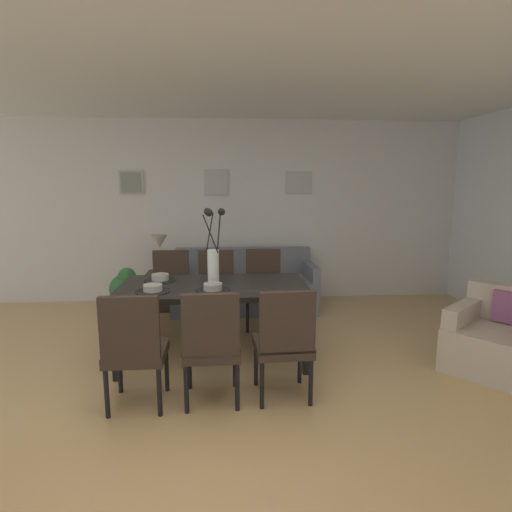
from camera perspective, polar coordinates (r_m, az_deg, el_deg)
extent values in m
plane|color=tan|center=(3.35, -6.95, -20.72)|extent=(9.00, 9.00, 0.00)
cube|color=silver|center=(6.15, -5.81, 6.07)|extent=(9.00, 0.10, 2.60)
cube|color=white|center=(3.42, -7.62, 25.70)|extent=(9.00, 7.20, 0.08)
cube|color=black|center=(4.06, -5.81, -4.27)|extent=(1.80, 0.97, 0.05)
cube|color=black|center=(4.62, 4.96, -7.24)|extent=(0.07, 0.07, 0.69)
cube|color=black|center=(4.67, -16.05, -7.44)|extent=(0.07, 0.07, 0.69)
cube|color=black|center=(3.83, 7.02, -10.97)|extent=(0.07, 0.07, 0.69)
cube|color=black|center=(3.88, -18.62, -11.14)|extent=(0.07, 0.07, 0.69)
cube|color=#33261E|center=(3.41, -15.94, -12.59)|extent=(0.44, 0.44, 0.08)
cube|color=#33261E|center=(3.15, -16.87, -9.52)|extent=(0.42, 0.06, 0.48)
cylinder|color=black|center=(3.64, -12.11, -14.89)|extent=(0.04, 0.04, 0.38)
cylinder|color=black|center=(3.72, -18.11, -14.67)|extent=(0.04, 0.04, 0.38)
cylinder|color=black|center=(3.31, -13.06, -17.63)|extent=(0.04, 0.04, 0.38)
cylinder|color=black|center=(3.39, -19.72, -17.28)|extent=(0.04, 0.04, 0.38)
cube|color=#33261E|center=(4.97, -11.66, -5.29)|extent=(0.44, 0.44, 0.08)
cube|color=#33261E|center=(5.10, -11.51, -1.91)|extent=(0.42, 0.06, 0.48)
cylinder|color=black|center=(4.88, -14.07, -8.48)|extent=(0.04, 0.04, 0.38)
cylinder|color=black|center=(4.84, -9.58, -8.50)|extent=(0.04, 0.04, 0.38)
cylinder|color=black|center=(5.24, -13.40, -7.18)|extent=(0.04, 0.04, 0.38)
cylinder|color=black|center=(5.20, -9.23, -7.18)|extent=(0.04, 0.04, 0.38)
cube|color=#33261E|center=(3.37, -6.09, -12.54)|extent=(0.45, 0.45, 0.08)
cube|color=#33261E|center=(3.10, -6.20, -9.43)|extent=(0.42, 0.07, 0.48)
cylinder|color=black|center=(3.64, -2.91, -14.69)|extent=(0.04, 0.04, 0.38)
cylinder|color=black|center=(3.65, -9.09, -14.77)|extent=(0.04, 0.04, 0.38)
cylinder|color=black|center=(3.30, -2.58, -17.42)|extent=(0.04, 0.04, 0.38)
cylinder|color=black|center=(3.31, -9.49, -17.51)|extent=(0.04, 0.04, 0.38)
cube|color=#33261E|center=(4.92, -5.58, -5.30)|extent=(0.46, 0.46, 0.08)
cube|color=#33261E|center=(5.04, -5.46, -1.88)|extent=(0.42, 0.08, 0.48)
cylinder|color=black|center=(4.82, -7.99, -8.52)|extent=(0.04, 0.04, 0.38)
cylinder|color=black|center=(4.79, -3.42, -8.56)|extent=(0.04, 0.04, 0.38)
cylinder|color=black|center=(5.18, -7.48, -7.19)|extent=(0.04, 0.04, 0.38)
cylinder|color=black|center=(5.15, -3.24, -7.22)|extent=(0.04, 0.04, 0.38)
cube|color=#33261E|center=(3.42, 3.62, -12.16)|extent=(0.46, 0.46, 0.08)
cube|color=#33261E|center=(3.16, 4.31, -9.06)|extent=(0.42, 0.08, 0.48)
cylinder|color=black|center=(3.72, 6.00, -14.18)|extent=(0.04, 0.04, 0.38)
cylinder|color=black|center=(3.66, 0.00, -14.55)|extent=(0.04, 0.04, 0.38)
cylinder|color=black|center=(3.39, 7.49, -16.75)|extent=(0.04, 0.04, 0.38)
cylinder|color=black|center=(3.32, 0.82, -17.24)|extent=(0.04, 0.04, 0.38)
cube|color=#33261E|center=(4.96, 1.04, -5.11)|extent=(0.47, 0.47, 0.08)
cube|color=#33261E|center=(5.09, 0.98, -1.73)|extent=(0.42, 0.09, 0.48)
cylinder|color=black|center=(4.84, -1.18, -8.33)|extent=(0.04, 0.04, 0.38)
cylinder|color=black|center=(4.85, 3.36, -8.30)|extent=(0.04, 0.04, 0.38)
cylinder|color=black|center=(5.21, -1.14, -7.02)|extent=(0.04, 0.04, 0.38)
cylinder|color=black|center=(5.22, 3.07, -7.00)|extent=(0.04, 0.04, 0.38)
cylinder|color=white|center=(4.01, -5.86, -1.57)|extent=(0.11, 0.11, 0.34)
cylinder|color=black|center=(3.98, -5.11, 3.16)|extent=(0.05, 0.12, 0.37)
sphere|color=black|center=(3.97, -4.74, 6.04)|extent=(0.07, 0.07, 0.07)
cylinder|color=black|center=(4.01, -6.36, 3.19)|extent=(0.08, 0.05, 0.38)
sphere|color=black|center=(4.02, -6.61, 6.06)|extent=(0.07, 0.07, 0.07)
cylinder|color=black|center=(3.91, -6.24, 3.01)|extent=(0.15, 0.06, 0.36)
sphere|color=black|center=(3.86, -6.45, 5.91)|extent=(0.07, 0.07, 0.07)
cylinder|color=black|center=(3.89, -13.90, -4.70)|extent=(0.32, 0.32, 0.01)
cylinder|color=#B2ADA3|center=(3.88, -13.92, -4.22)|extent=(0.17, 0.17, 0.06)
cylinder|color=gray|center=(3.88, -13.93, -4.01)|extent=(0.13, 0.13, 0.04)
cylinder|color=black|center=(4.31, -12.94, -3.24)|extent=(0.32, 0.32, 0.01)
cylinder|color=#B2ADA3|center=(4.31, -12.96, -2.81)|extent=(0.17, 0.17, 0.06)
cylinder|color=gray|center=(4.30, -12.97, -2.62)|extent=(0.13, 0.13, 0.04)
cylinder|color=black|center=(3.84, -5.91, -4.66)|extent=(0.32, 0.32, 0.01)
cylinder|color=#B2ADA3|center=(3.83, -5.91, -4.18)|extent=(0.17, 0.17, 0.06)
cylinder|color=gray|center=(3.83, -5.92, -3.96)|extent=(0.13, 0.13, 0.04)
cube|color=slate|center=(5.74, -1.60, -5.21)|extent=(1.92, 0.84, 0.42)
cube|color=slate|center=(5.98, -1.77, -0.66)|extent=(1.92, 0.16, 0.38)
cube|color=slate|center=(5.78, 7.43, -2.03)|extent=(0.10, 0.84, 0.20)
cube|color=slate|center=(5.70, -10.78, -2.29)|extent=(0.10, 0.84, 0.20)
cube|color=#33261E|center=(5.86, -12.81, -4.63)|extent=(0.36, 0.36, 0.52)
cylinder|color=beige|center=(5.79, -12.93, -1.76)|extent=(0.12, 0.12, 0.08)
cylinder|color=beige|center=(5.76, -13.00, 0.00)|extent=(0.02, 0.02, 0.30)
cone|color=beige|center=(5.73, -13.07, 1.97)|extent=(0.22, 0.22, 0.18)
cube|color=#B7A893|center=(4.49, 30.29, -11.10)|extent=(1.13, 1.13, 0.40)
cube|color=#B7A893|center=(4.47, 26.46, -6.94)|extent=(0.61, 0.54, 0.18)
cube|color=#8C4C7A|center=(4.58, 31.44, -6.05)|extent=(0.25, 0.28, 0.30)
cube|color=#B2ADA3|center=(6.21, -16.67, 9.61)|extent=(0.34, 0.02, 0.34)
cube|color=gray|center=(6.19, -16.70, 9.60)|extent=(0.29, 0.01, 0.29)
cube|color=#B2ADA3|center=(6.07, -5.45, 9.97)|extent=(0.34, 0.02, 0.37)
cube|color=#B2B2AD|center=(6.05, -5.45, 9.97)|extent=(0.29, 0.01, 0.32)
cube|color=#B2ADA3|center=(6.16, 5.87, 9.96)|extent=(0.38, 0.02, 0.32)
cube|color=#B2B2AD|center=(6.15, 5.90, 9.96)|extent=(0.33, 0.01, 0.27)
cylinder|color=silver|center=(5.59, -17.43, -7.14)|extent=(0.24, 0.24, 0.22)
sphere|color=#2D6633|center=(5.52, -17.58, -4.25)|extent=(0.36, 0.36, 0.36)
sphere|color=#2D6633|center=(5.44, -17.23, -2.70)|extent=(0.22, 0.22, 0.22)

